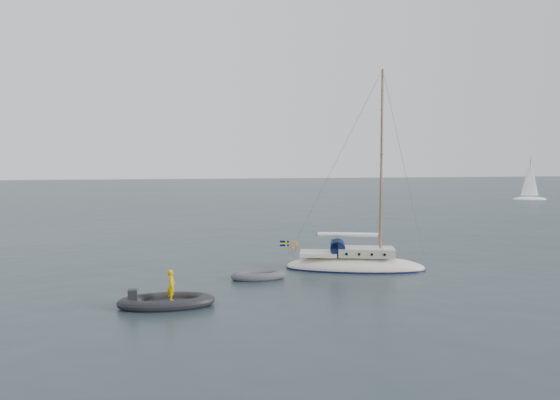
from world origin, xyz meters
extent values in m
plane|color=black|center=(0.00, 0.00, 0.00)|extent=(300.00, 300.00, 0.00)
ellipsoid|color=white|center=(2.13, 2.26, 0.14)|extent=(8.22, 2.56, 1.37)
cube|color=beige|center=(2.77, 2.26, 1.08)|extent=(3.29, 1.74, 0.50)
cube|color=white|center=(-0.06, 2.26, 0.93)|extent=(2.19, 1.74, 0.23)
cylinder|color=#0D173D|center=(1.08, 2.26, 1.33)|extent=(0.88, 1.51, 0.88)
cube|color=#0D173D|center=(0.90, 2.26, 1.51)|extent=(0.41, 1.51, 0.37)
cylinder|color=brown|center=(3.59, 2.26, 6.30)|extent=(0.14, 0.14, 10.96)
cylinder|color=brown|center=(3.59, 2.26, 6.85)|extent=(0.05, 2.01, 0.05)
cylinder|color=brown|center=(1.67, 2.26, 2.06)|extent=(3.84, 0.09, 0.09)
cylinder|color=white|center=(1.67, 2.26, 2.10)|extent=(3.57, 0.26, 0.26)
cylinder|color=gray|center=(-1.52, 2.26, 1.32)|extent=(0.04, 2.01, 0.04)
torus|color=orange|center=(-1.57, 2.81, 1.32)|extent=(0.49, 0.09, 0.49)
cylinder|color=brown|center=(-1.84, 2.26, 1.23)|extent=(0.03, 0.03, 0.82)
cube|color=#00135D|center=(-2.12, 2.26, 1.51)|extent=(0.55, 0.02, 0.35)
cube|color=#FFE901|center=(-2.12, 2.26, 1.51)|extent=(0.57, 0.03, 0.08)
cube|color=#FFE901|center=(-2.02, 2.26, 1.51)|extent=(0.08, 0.03, 0.37)
cylinder|color=black|center=(1.58, 3.13, 1.08)|extent=(0.16, 0.05, 0.16)
cylinder|color=black|center=(1.58, 1.38, 1.08)|extent=(0.16, 0.05, 0.16)
cylinder|color=black|center=(2.31, 3.13, 1.08)|extent=(0.16, 0.05, 0.16)
cylinder|color=black|center=(2.31, 1.38, 1.08)|extent=(0.16, 0.05, 0.16)
cylinder|color=black|center=(3.04, 3.13, 1.08)|extent=(0.16, 0.05, 0.16)
cylinder|color=black|center=(3.04, 1.38, 1.08)|extent=(0.16, 0.05, 0.16)
cylinder|color=black|center=(3.77, 3.13, 1.08)|extent=(0.16, 0.05, 0.16)
cylinder|color=black|center=(3.77, 1.38, 1.08)|extent=(0.16, 0.05, 0.16)
cube|color=#525257|center=(-3.95, 0.75, 0.13)|extent=(1.86, 0.77, 0.11)
cube|color=black|center=(-8.81, -3.99, 0.16)|extent=(2.71, 1.13, 0.14)
cube|color=black|center=(-10.28, -3.99, 0.51)|extent=(0.39, 0.39, 0.68)
imported|color=#E4A501|center=(-8.58, -3.99, 0.94)|extent=(0.41, 0.57, 1.47)
ellipsoid|color=white|center=(47.32, 49.65, 0.05)|extent=(5.49, 1.83, 0.92)
cylinder|color=gray|center=(47.32, 49.65, 3.66)|extent=(0.09, 0.09, 6.41)
cone|color=white|center=(47.28, 49.65, 3.66)|extent=(2.93, 2.93, 5.95)
camera|label=1|loc=(-8.28, -28.51, 6.63)|focal=35.00mm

